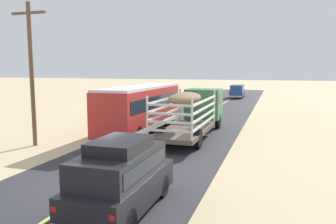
{
  "coord_description": "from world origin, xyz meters",
  "views": [
    {
      "loc": [
        6.27,
        -10.74,
        4.45
      ],
      "look_at": [
        0.0,
        8.68,
        1.78
      ],
      "focal_mm": 35.79,
      "sensor_mm": 36.0,
      "label": 1
    }
  ],
  "objects": [
    {
      "name": "car_far",
      "position": [
        0.72,
        40.62,
        1.09
      ],
      "size": [
        1.9,
        4.62,
        1.93
      ],
      "color": "#264C8C",
      "rests_on": "road_surface"
    },
    {
      "name": "road_surface",
      "position": [
        0.0,
        0.0,
        0.01
      ],
      "size": [
        8.0,
        120.0,
        0.02
      ],
      "primitive_type": "cube",
      "color": "#2D2D33",
      "rests_on": "ground"
    },
    {
      "name": "ground_plane",
      "position": [
        0.0,
        0.0,
        0.0
      ],
      "size": [
        240.0,
        240.0,
        0.0
      ],
      "primitive_type": "plane",
      "color": "#CCB284"
    },
    {
      "name": "suv_near",
      "position": [
        1.81,
        -1.68,
        1.15
      ],
      "size": [
        1.9,
        4.62,
        2.29
      ],
      "color": "black",
      "rests_on": "road_surface"
    },
    {
      "name": "livestock_truck",
      "position": [
        1.17,
        11.62,
        1.79
      ],
      "size": [
        2.53,
        9.7,
        3.02
      ],
      "color": "#3F7F4C",
      "rests_on": "road_surface"
    },
    {
      "name": "road_centre_line",
      "position": [
        0.0,
        0.0,
        0.02
      ],
      "size": [
        0.16,
        117.6,
        0.0
      ],
      "primitive_type": "cube",
      "color": "#D8CC4C",
      "rests_on": "road_surface"
    },
    {
      "name": "bus",
      "position": [
        -2.65,
        10.79,
        1.75
      ],
      "size": [
        2.54,
        10.0,
        3.21
      ],
      "color": "red",
      "rests_on": "road_surface"
    },
    {
      "name": "power_pole_near",
      "position": [
        -6.92,
        4.99,
        4.33
      ],
      "size": [
        2.2,
        0.24,
        8.08
      ],
      "color": "brown",
      "rests_on": "ground"
    }
  ]
}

